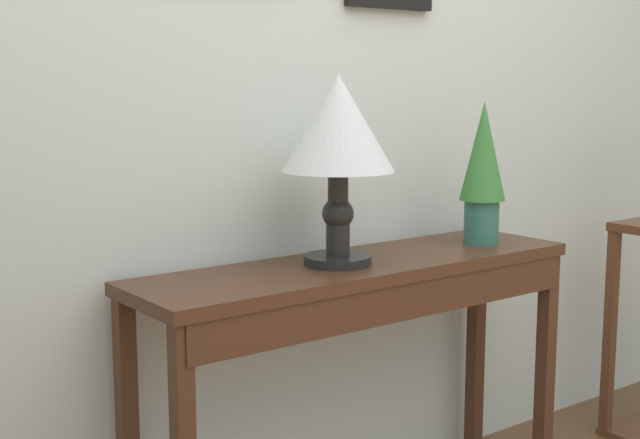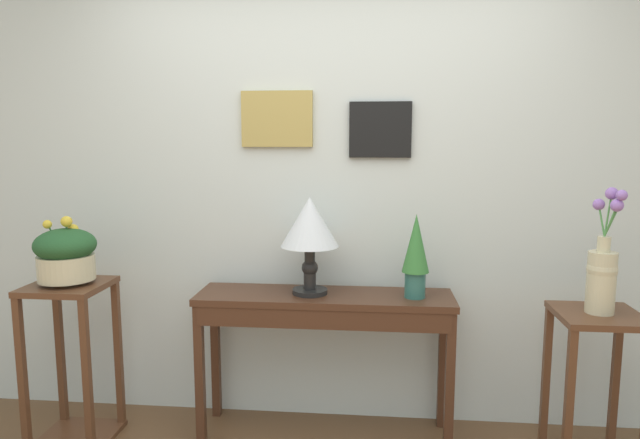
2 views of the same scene
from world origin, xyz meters
name	(u,v)px [view 1 (image 1 of 2)]	position (x,y,z in m)	size (l,w,h in m)	color
back_wall_with_art	(308,38)	(0.00, 1.51, 1.40)	(9.00, 0.13, 2.80)	silver
console_table	(365,303)	(-0.02, 1.22, 0.67)	(1.34, 0.36, 0.79)	#472819
table_lamp	(338,133)	(-0.10, 1.24, 1.14)	(0.30, 0.30, 0.51)	black
potted_plant_on_console	(483,166)	(0.44, 1.22, 1.02)	(0.14, 0.14, 0.43)	#2D665B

